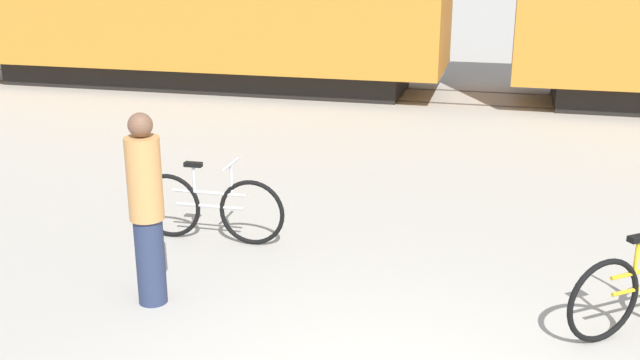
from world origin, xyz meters
The scene contains 4 objects.
rail_near centered at (0.00, 11.03, 0.01)m, with size 35.44×0.07×0.01m, color #4C4238.
rail_far centered at (0.00, 12.46, 0.01)m, with size 35.44×0.07×0.01m, color #4C4238.
bicycle_silver centered at (-2.50, 2.92, 0.40)m, with size 1.74×0.46×0.94m.
person_in_tan centered at (-2.46, 1.37, 0.93)m, with size 0.31×0.31×1.82m.
Camera 1 is at (0.60, -4.40, 3.25)m, focal length 42.00 mm.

